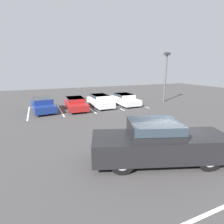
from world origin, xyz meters
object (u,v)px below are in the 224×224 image
at_px(pickup_truck, 160,142).
at_px(parked_sedan_b, 75,103).
at_px(parked_sedan_c, 100,100).
at_px(parked_sedan_d, 124,99).
at_px(light_post, 166,73).
at_px(parked_sedan_a, 43,104).

bearing_deg(pickup_truck, parked_sedan_b, 115.65).
bearing_deg(parked_sedan_c, parked_sedan_d, 88.09).
bearing_deg(parked_sedan_b, light_post, 90.35).
relative_size(parked_sedan_a, parked_sedan_c, 0.99).
bearing_deg(parked_sedan_c, parked_sedan_b, -84.20).
relative_size(parked_sedan_a, parked_sedan_b, 0.99).
xyz_separation_m(parked_sedan_d, light_post, (5.19, -0.39, 2.79)).
height_order(pickup_truck, parked_sedan_d, pickup_truck).
bearing_deg(parked_sedan_d, parked_sedan_b, -88.85).
relative_size(parked_sedan_c, parked_sedan_d, 1.01).
xyz_separation_m(parked_sedan_b, parked_sedan_c, (2.66, 0.25, 0.03)).
bearing_deg(parked_sedan_c, parked_sedan_a, -90.61).
distance_m(parked_sedan_b, light_post, 11.07).
relative_size(pickup_truck, parked_sedan_d, 1.38).
distance_m(parked_sedan_a, light_post, 14.01).
height_order(parked_sedan_b, parked_sedan_c, parked_sedan_c).
height_order(parked_sedan_a, parked_sedan_b, parked_sedan_a).
bearing_deg(parked_sedan_b, pickup_truck, 8.13).
bearing_deg(parked_sedan_c, light_post, 86.75).
xyz_separation_m(pickup_truck, parked_sedan_b, (-1.29, 11.50, -0.29)).
relative_size(pickup_truck, parked_sedan_c, 1.37).
bearing_deg(parked_sedan_a, parked_sedan_c, 83.48).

